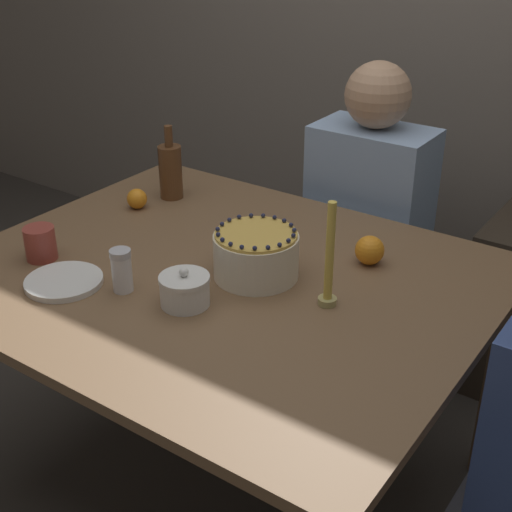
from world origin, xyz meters
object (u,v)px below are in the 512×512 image
Objects in this scene: bottle at (170,170)px; person_man_blue_shirt at (366,250)px; candle at (329,264)px; cake at (256,255)px; sugar_bowl at (185,290)px; sugar_shaker at (122,270)px.

person_man_blue_shirt reaches higher than bottle.
cake is at bearing 175.39° from candle.
sugar_bowl is at bearing -46.36° from bottle.
candle is at bearing -21.56° from bottle.
sugar_bowl is at bearing 12.47° from sugar_shaker.
person_man_blue_shirt is at bearing 78.39° from sugar_shaker.
sugar_bowl is at bearing -105.49° from cake.
bottle is at bearing 133.64° from sugar_bowl.
cake is at bearing 47.65° from sugar_shaker.
cake is 0.92× the size of bottle.
candle is (0.29, 0.20, 0.07)m from sugar_bowl.
candle is (0.46, 0.24, 0.05)m from sugar_shaker.
sugar_bowl is 1.10× the size of sugar_shaker.
sugar_shaker is at bearing -167.53° from sugar_bowl.
sugar_bowl is 0.70m from bottle.
person_man_blue_shirt reaches higher than cake.
bottle reaches higher than sugar_shaker.
cake is 1.78× the size of sugar_bowl.
sugar_shaker is at bearing -152.66° from candle.
candle reaches higher than bottle.
person_man_blue_shirt is at bearing 41.18° from bottle.
cake is 0.62m from bottle.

